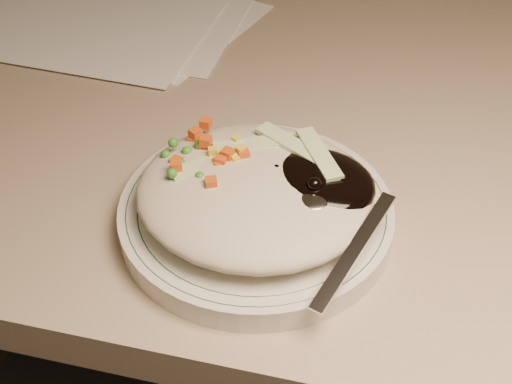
# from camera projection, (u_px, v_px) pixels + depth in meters

# --- Properties ---
(desk) EXTENTS (1.40, 0.70, 0.74)m
(desk) POSITION_uv_depth(u_px,v_px,m) (372.00, 240.00, 0.87)
(desk) COLOR gray
(desk) RESTS_ON ground
(plate) EXTENTS (0.23, 0.23, 0.02)m
(plate) POSITION_uv_depth(u_px,v_px,m) (256.00, 215.00, 0.59)
(plate) COLOR silver
(plate) RESTS_ON desk
(plate_rim) EXTENTS (0.22, 0.22, 0.00)m
(plate_rim) POSITION_uv_depth(u_px,v_px,m) (256.00, 207.00, 0.59)
(plate_rim) COLOR #144723
(plate_rim) RESTS_ON plate
(meal) EXTENTS (0.21, 0.19, 0.05)m
(meal) POSITION_uv_depth(u_px,v_px,m) (261.00, 188.00, 0.57)
(meal) COLOR beige
(meal) RESTS_ON plate
(papers) EXTENTS (0.47, 0.34, 0.00)m
(papers) POSITION_uv_depth(u_px,v_px,m) (92.00, 7.00, 0.89)
(papers) COLOR white
(papers) RESTS_ON desk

